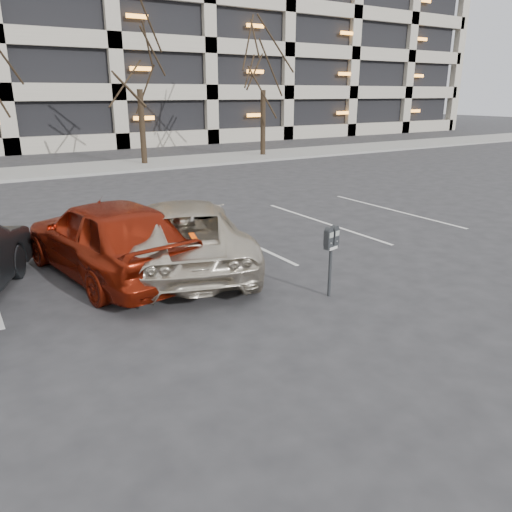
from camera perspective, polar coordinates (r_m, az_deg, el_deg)
name	(u,v)px	position (r m, az deg, el deg)	size (l,w,h in m)	color
ground	(232,274)	(9.97, -2.73, -2.06)	(140.00, 140.00, 0.00)	#28282B
sidewalk	(61,171)	(24.84, -21.39, 9.08)	(80.00, 4.00, 0.12)	gray
stall_lines	(127,255)	(11.47, -14.54, 0.12)	(16.90, 5.20, 0.00)	silver
parking_garage	(155,18)	(45.54, -11.48, 25.15)	(52.00, 20.00, 19.00)	black
tree_c	(136,39)	(25.76, -13.53, 22.94)	(3.54, 3.54, 8.04)	black
tree_d	(263,47)	(28.84, 0.84, 22.78)	(3.52, 3.52, 8.00)	black
parking_meter	(331,244)	(8.68, 8.59, 1.33)	(0.34, 0.19, 1.25)	black
suv_silver	(182,234)	(10.32, -8.47, 2.55)	(3.70, 5.50, 1.41)	beige
car_red	(108,237)	(10.05, -16.59, 2.11)	(1.87, 4.66, 1.59)	maroon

